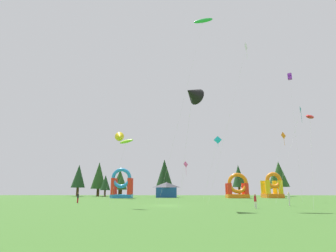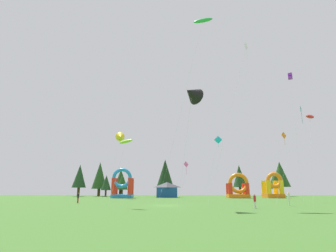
{
  "view_description": "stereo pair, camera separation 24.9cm",
  "coord_description": "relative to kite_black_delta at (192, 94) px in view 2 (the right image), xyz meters",
  "views": [
    {
      "loc": [
        1.01,
        -37.07,
        2.15
      ],
      "look_at": [
        0.0,
        6.28,
        12.31
      ],
      "focal_mm": 28.74,
      "sensor_mm": 36.0,
      "label": 1
    },
    {
      "loc": [
        1.26,
        -37.06,
        2.15
      ],
      "look_at": [
        0.0,
        6.28,
        12.31
      ],
      "focal_mm": 28.74,
      "sensor_mm": 36.0,
      "label": 2
    }
  ],
  "objects": [
    {
      "name": "ground_plane",
      "position": [
        -3.28,
        5.78,
        -13.56
      ],
      "size": [
        120.0,
        120.0,
        0.0
      ],
      "primitive_type": "plane",
      "color": "#3D6B28"
    },
    {
      "name": "person_midfield",
      "position": [
        -17.38,
        11.82,
        -12.65
      ],
      "size": [
        0.35,
        0.35,
        1.54
      ],
      "rotation": [
        0.0,
        0.0,
        2.69
      ],
      "color": "#B21E26",
      "rests_on": "ground_plane"
    },
    {
      "name": "tree_row_4",
      "position": [
        -17.48,
        47.08,
        -9.57
      ],
      "size": [
        3.39,
        3.39,
        6.14
      ],
      "color": "#4C331E",
      "rests_on": "ground_plane"
    },
    {
      "name": "tree_row_6",
      "position": [
        16.39,
        48.35,
        -7.81
      ],
      "size": [
        3.82,
        3.82,
        8.98
      ],
      "color": "#4C331E",
      "rests_on": "ground_plane"
    },
    {
      "name": "inflatable_orange_dome",
      "position": [
        -15.12,
        35.53,
        -10.76
      ],
      "size": [
        5.01,
        3.69,
        7.13
      ],
      "color": "#268CD8",
      "rests_on": "ground_plane"
    },
    {
      "name": "tree_row_8",
      "position": [
        29.37,
        51.59,
        -7.14
      ],
      "size": [
        5.32,
        5.32,
        10.24
      ],
      "color": "#4C331E",
      "rests_on": "ground_plane"
    },
    {
      "name": "inflatable_red_slide",
      "position": [
        22.03,
        37.62,
        -11.32
      ],
      "size": [
        4.2,
        4.88,
        6.19
      ],
      "color": "orange",
      "rests_on": "ground_plane"
    },
    {
      "name": "kite_lime_parafoil",
      "position": [
        -8.27,
        1.8,
        -5.62
      ],
      "size": [
        3.23,
        2.06,
        8.38
      ],
      "color": "#8CD826",
      "rests_on": "ground_plane"
    },
    {
      "name": "person_far_side",
      "position": [
        12.57,
        5.07,
        -12.5
      ],
      "size": [
        0.41,
        0.41,
        1.79
      ],
      "rotation": [
        0.0,
        0.0,
        4.24
      ],
      "color": "silver",
      "rests_on": "ground_plane"
    },
    {
      "name": "tree_row_5",
      "position": [
        -5.12,
        47.04,
        -7.07
      ],
      "size": [
        4.84,
        4.84,
        10.47
      ],
      "color": "#4C331E",
      "rests_on": "ground_plane"
    },
    {
      "name": "kite_green_parafoil",
      "position": [
        2.39,
        6.08,
        14.29
      ],
      "size": [
        8.45,
        1.4,
        28.61
      ],
      "color": "green",
      "rests_on": "ground_plane"
    },
    {
      "name": "inflatable_blue_arch",
      "position": [
        13.06,
        36.19,
        -11.44
      ],
      "size": [
        5.09,
        3.82,
        5.94
      ],
      "color": "orange",
      "rests_on": "ground_plane"
    },
    {
      "name": "tree_row_1",
      "position": [
        -25.27,
        51.25,
        -7.44
      ],
      "size": [
        4.48,
        4.48,
        10.15
      ],
      "color": "#4C331E",
      "rests_on": "ground_plane"
    },
    {
      "name": "kite_black_delta",
      "position": [
        0.0,
        0.0,
        0.0
      ],
      "size": [
        3.39,
        3.28,
        14.8
      ],
      "color": "black",
      "rests_on": "ground_plane"
    },
    {
      "name": "kite_red_parafoil",
      "position": [
        14.87,
        1.77,
        -2.58
      ],
      "size": [
        3.41,
        4.12,
        11.47
      ],
      "color": "red",
      "rests_on": "ground_plane"
    },
    {
      "name": "tree_row_7",
      "position": [
        26.25,
        47.88,
        -9.0
      ],
      "size": [
        3.75,
        3.75,
        7.07
      ],
      "color": "#4C331E",
      "rests_on": "ground_plane"
    },
    {
      "name": "tree_row_2",
      "position": [
        -22.19,
        47.47,
        -9.68
      ],
      "size": [
        2.9,
        2.9,
        6.05
      ],
      "color": "#4C331E",
      "rests_on": "ground_plane"
    },
    {
      "name": "kite_white_diamond",
      "position": [
        9.94,
        9.78,
        11.57
      ],
      "size": [
        7.96,
        1.85,
        25.95
      ],
      "color": "white",
      "rests_on": "ground_plane"
    },
    {
      "name": "kite_teal_diamond",
      "position": [
        19.32,
        13.09,
        1.58
      ],
      "size": [
        6.64,
        2.35,
        15.8
      ],
      "color": "#0C7F7A",
      "rests_on": "ground_plane"
    },
    {
      "name": "tree_row_0",
      "position": [
        -31.3,
        50.76,
        -7.66
      ],
      "size": [
        4.11,
        4.11,
        9.39
      ],
      "color": "#4C331E",
      "rests_on": "ground_plane"
    },
    {
      "name": "kite_cyan_diamond",
      "position": [
        6.59,
        22.62,
        -1.81
      ],
      "size": [
        3.51,
        4.0,
        12.4
      ],
      "color": "#19B7CC",
      "rests_on": "ground_plane"
    },
    {
      "name": "kite_yellow_delta",
      "position": [
        -15.79,
        33.97,
        1.24
      ],
      "size": [
        4.35,
        2.97,
        16.13
      ],
      "color": "yellow",
      "rests_on": "ground_plane"
    },
    {
      "name": "kite_purple_box",
      "position": [
        19.87,
        16.96,
        9.42
      ],
      "size": [
        2.45,
        4.41,
        23.62
      ],
      "color": "purple",
      "rests_on": "ground_plane"
    },
    {
      "name": "person_left_edge",
      "position": [
        6.82,
        0.2,
        -12.62
      ],
      "size": [
        0.38,
        0.38,
        1.59
      ],
      "rotation": [
        0.0,
        0.0,
        5.52
      ],
      "color": "silver",
      "rests_on": "ground_plane"
    },
    {
      "name": "festival_tent",
      "position": [
        -4.31,
        39.68,
        -11.64
      ],
      "size": [
        5.21,
        3.33,
        3.85
      ],
      "color": "#19478C",
      "rests_on": "ground_plane"
    },
    {
      "name": "kite_orange_diamond",
      "position": [
        18.36,
        18.69,
        -1.76
      ],
      "size": [
        4.34,
        1.33,
        12.4
      ],
      "color": "orange",
      "rests_on": "ground_plane"
    },
    {
      "name": "kite_pink_diamond",
      "position": [
        0.27,
        26.53,
        -6.38
      ],
      "size": [
        1.9,
        0.87,
        7.73
      ],
      "color": "#EA599E",
      "rests_on": "ground_plane"
    },
    {
      "name": "tree_row_3",
      "position": [
        -18.51,
        49.95,
        -8.51
      ],
      "size": [
        4.15,
        4.15,
        7.77
      ],
      "color": "#4C331E",
      "rests_on": "ground_plane"
    }
  ]
}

